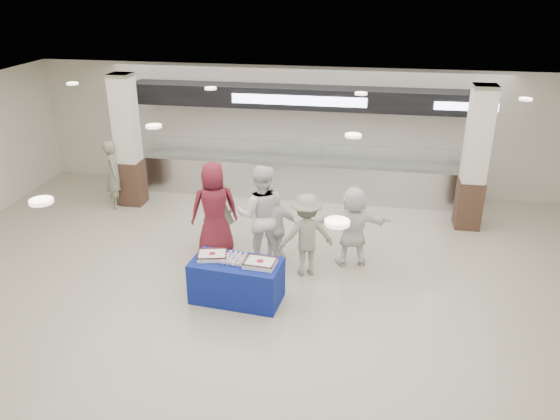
% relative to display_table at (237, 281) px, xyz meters
% --- Properties ---
extents(ground, '(14.00, 14.00, 0.00)m').
position_rel_display_table_xyz_m(ground, '(0.39, -0.35, -0.38)').
color(ground, '#BCB6A1').
rests_on(ground, ground).
extents(serving_line, '(8.70, 0.85, 2.80)m').
position_rel_display_table_xyz_m(serving_line, '(0.39, 5.04, 0.78)').
color(serving_line, silver).
rests_on(serving_line, ground).
extents(column_left, '(0.55, 0.55, 3.20)m').
position_rel_display_table_xyz_m(column_left, '(-3.61, 3.85, 1.15)').
color(column_left, '#382319').
rests_on(column_left, ground).
extents(column_right, '(0.55, 0.55, 3.20)m').
position_rel_display_table_xyz_m(column_right, '(4.39, 3.85, 1.15)').
color(column_right, '#382319').
rests_on(column_right, ground).
extents(display_table, '(1.62, 0.93, 0.75)m').
position_rel_display_table_xyz_m(display_table, '(0.00, 0.00, 0.00)').
color(display_table, navy).
rests_on(display_table, ground).
extents(sheet_cake_left, '(0.57, 0.48, 0.10)m').
position_rel_display_table_xyz_m(sheet_cake_left, '(-0.44, 0.08, 0.43)').
color(sheet_cake_left, white).
rests_on(sheet_cake_left, display_table).
extents(sheet_cake_right, '(0.55, 0.44, 0.11)m').
position_rel_display_table_xyz_m(sheet_cake_right, '(0.43, -0.05, 0.43)').
color(sheet_cake_right, white).
rests_on(sheet_cake_right, display_table).
extents(cupcake_tray, '(0.50, 0.39, 0.07)m').
position_rel_display_table_xyz_m(cupcake_tray, '(-0.04, 0.04, 0.41)').
color(cupcake_tray, silver).
rests_on(cupcake_tray, display_table).
extents(civilian_maroon, '(1.11, 0.93, 1.93)m').
position_rel_display_table_xyz_m(civilian_maroon, '(-0.86, 1.67, 0.59)').
color(civilian_maroon, maroon).
rests_on(civilian_maroon, ground).
extents(soldier_a, '(0.70, 0.48, 1.86)m').
position_rel_display_table_xyz_m(soldier_a, '(-0.85, 1.86, 0.56)').
color(soldier_a, gray).
rests_on(soldier_a, ground).
extents(chef_tall, '(1.09, 0.91, 2.01)m').
position_rel_display_table_xyz_m(chef_tall, '(0.15, 1.46, 0.63)').
color(chef_tall, white).
rests_on(chef_tall, ground).
extents(chef_short, '(0.96, 0.64, 1.52)m').
position_rel_display_table_xyz_m(chef_short, '(0.43, 1.42, 0.39)').
color(chef_short, white).
rests_on(chef_short, ground).
extents(soldier_b, '(1.20, 0.95, 1.62)m').
position_rel_display_table_xyz_m(soldier_b, '(1.07, 1.13, 0.44)').
color(soldier_b, gray).
rests_on(soldier_b, ground).
extents(civilian_white, '(1.57, 0.78, 1.63)m').
position_rel_display_table_xyz_m(civilian_white, '(1.91, 1.64, 0.44)').
color(civilian_white, white).
rests_on(civilian_white, ground).
extents(soldier_bg, '(0.61, 0.72, 1.69)m').
position_rel_display_table_xyz_m(soldier_bg, '(-3.91, 3.57, 0.47)').
color(soldier_bg, gray).
rests_on(soldier_bg, ground).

